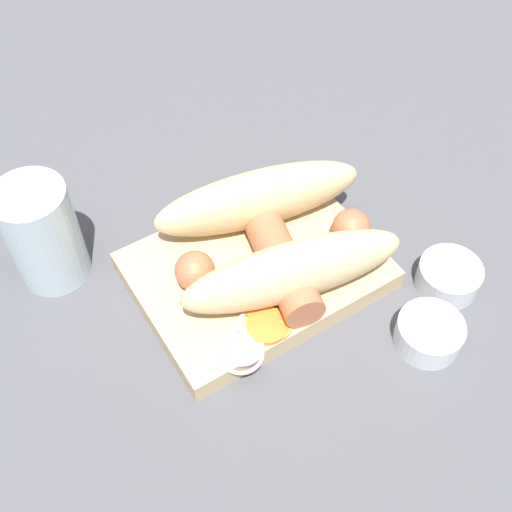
{
  "coord_description": "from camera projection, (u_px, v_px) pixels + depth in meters",
  "views": [
    {
      "loc": [
        -0.17,
        -0.28,
        0.46
      ],
      "look_at": [
        0.0,
        0.0,
        0.03
      ],
      "focal_mm": 45.0,
      "sensor_mm": 36.0,
      "label": 1
    }
  ],
  "objects": [
    {
      "name": "pickled_veggies",
      "position": [
        255.0,
        324.0,
        0.51
      ],
      "size": [
        0.07,
        0.08,
        0.0
      ],
      "color": "#F99E4C",
      "rests_on": "food_tray"
    },
    {
      "name": "sausage",
      "position": [
        275.0,
        249.0,
        0.53
      ],
      "size": [
        0.17,
        0.14,
        0.03
      ],
      "color": "#B26642",
      "rests_on": "food_tray"
    },
    {
      "name": "condiment_cup_far",
      "position": [
        448.0,
        278.0,
        0.55
      ],
      "size": [
        0.05,
        0.05,
        0.02
      ],
      "color": "silver",
      "rests_on": "ground_plane"
    },
    {
      "name": "condiment_cup_near",
      "position": [
        429.0,
        334.0,
        0.51
      ],
      "size": [
        0.05,
        0.05,
        0.02
      ],
      "color": "silver",
      "rests_on": "ground_plane"
    },
    {
      "name": "bread_roll",
      "position": [
        275.0,
        233.0,
        0.53
      ],
      "size": [
        0.21,
        0.16,
        0.06
      ],
      "color": "#DBBC84",
      "rests_on": "food_tray"
    },
    {
      "name": "food_tray",
      "position": [
        256.0,
        270.0,
        0.55
      ],
      "size": [
        0.2,
        0.15,
        0.02
      ],
      "color": "tan",
      "rests_on": "ground_plane"
    },
    {
      "name": "drink_glass",
      "position": [
        43.0,
        234.0,
        0.53
      ],
      "size": [
        0.06,
        0.06,
        0.1
      ],
      "color": "silver",
      "rests_on": "ground_plane"
    },
    {
      "name": "ground_plane",
      "position": [
        256.0,
        277.0,
        0.56
      ],
      "size": [
        3.0,
        3.0,
        0.0
      ],
      "primitive_type": "plane",
      "color": "#4C4C51"
    }
  ]
}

